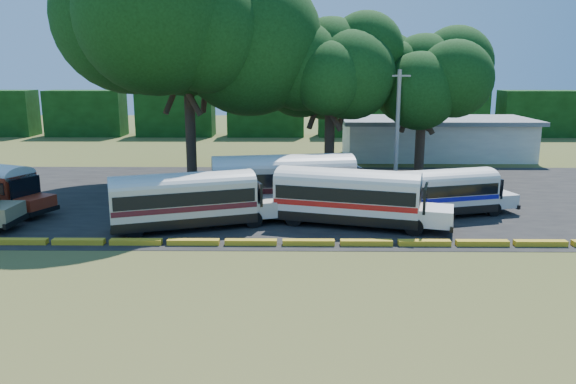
{
  "coord_description": "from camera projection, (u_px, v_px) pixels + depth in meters",
  "views": [
    {
      "loc": [
        3.74,
        -26.85,
        9.09
      ],
      "look_at": [
        3.38,
        6.0,
        1.72
      ],
      "focal_mm": 35.0,
      "sensor_mm": 36.0,
      "label": 1
    }
  ],
  "objects": [
    {
      "name": "ground",
      "position": [
        220.0,
        251.0,
        28.23
      ],
      "size": [
        160.0,
        160.0,
        0.0
      ],
      "primitive_type": "plane",
      "color": "#394A18",
      "rests_on": "ground"
    },
    {
      "name": "asphalt_strip",
      "position": [
        256.0,
        197.0,
        39.92
      ],
      "size": [
        64.0,
        24.0,
        0.02
      ],
      "primitive_type": "cube",
      "color": "black",
      "rests_on": "ground"
    },
    {
      "name": "curb",
      "position": [
        222.0,
        242.0,
        29.17
      ],
      "size": [
        53.7,
        0.45,
        0.3
      ],
      "color": "gold",
      "rests_on": "ground"
    },
    {
      "name": "terminal_building",
      "position": [
        435.0,
        138.0,
        56.86
      ],
      "size": [
        19.0,
        9.0,
        4.0
      ],
      "color": "silver",
      "rests_on": "ground"
    },
    {
      "name": "treeline_backdrop",
      "position": [
        266.0,
        113.0,
        74.4
      ],
      "size": [
        130.0,
        4.0,
        6.0
      ],
      "color": "black",
      "rests_on": "ground"
    },
    {
      "name": "bus_cream_west",
      "position": [
        187.0,
        197.0,
        31.77
      ],
      "size": [
        10.12,
        5.48,
        3.25
      ],
      "rotation": [
        0.0,
        0.0,
        0.33
      ],
      "color": "black",
      "rests_on": "ground"
    },
    {
      "name": "bus_cream_east",
      "position": [
        287.0,
        179.0,
        35.83
      ],
      "size": [
        11.3,
        4.56,
        3.62
      ],
      "rotation": [
        0.0,
        0.0,
        0.17
      ],
      "color": "black",
      "rests_on": "ground"
    },
    {
      "name": "bus_white_red",
      "position": [
        351.0,
        194.0,
        32.36
      ],
      "size": [
        10.43,
        5.16,
        3.33
      ],
      "rotation": [
        0.0,
        0.0,
        -0.28
      ],
      "color": "black",
      "rests_on": "ground"
    },
    {
      "name": "bus_white_blue",
      "position": [
        440.0,
        190.0,
        34.45
      ],
      "size": [
        9.18,
        4.56,
        2.93
      ],
      "rotation": [
        0.0,
        0.0,
        0.28
      ],
      "color": "black",
      "rests_on": "ground"
    },
    {
      "name": "tree_west",
      "position": [
        186.0,
        23.0,
        41.81
      ],
      "size": [
        14.7,
        14.7,
        17.63
      ],
      "color": "#322219",
      "rests_on": "ground"
    },
    {
      "name": "tree_center",
      "position": [
        331.0,
        62.0,
        43.68
      ],
      "size": [
        9.25,
        9.25,
        12.87
      ],
      "color": "#322219",
      "rests_on": "ground"
    },
    {
      "name": "tree_east",
      "position": [
        423.0,
        75.0,
        45.72
      ],
      "size": [
        8.96,
        8.96,
        11.73
      ],
      "color": "#322219",
      "rests_on": "ground"
    },
    {
      "name": "utility_pole",
      "position": [
        397.0,
        129.0,
        41.35
      ],
      "size": [
        1.6,
        0.3,
        8.87
      ],
      "color": "gray",
      "rests_on": "ground"
    }
  ]
}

